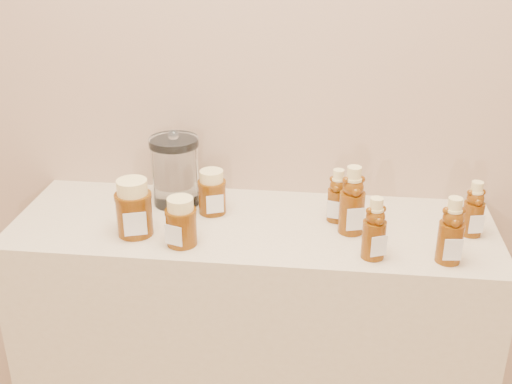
% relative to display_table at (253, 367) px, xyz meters
% --- Properties ---
extents(wall_back, '(3.50, 0.02, 2.70)m').
position_rel_display_table_xyz_m(wall_back, '(0.00, 0.20, 0.90)').
color(wall_back, tan).
rests_on(wall_back, ground).
extents(display_table, '(1.20, 0.40, 0.90)m').
position_rel_display_table_xyz_m(display_table, '(0.00, 0.00, 0.00)').
color(display_table, beige).
rests_on(display_table, ground).
extents(bear_bottle_back_left, '(0.06, 0.06, 0.15)m').
position_rel_display_table_xyz_m(bear_bottle_back_left, '(0.21, 0.04, 0.53)').
color(bear_bottle_back_left, '#572806').
rests_on(bear_bottle_back_left, display_table).
extents(bear_bottle_back_mid, '(0.08, 0.08, 0.19)m').
position_rel_display_table_xyz_m(bear_bottle_back_mid, '(0.24, -0.02, 0.55)').
color(bear_bottle_back_mid, '#572806').
rests_on(bear_bottle_back_mid, display_table).
extents(bear_bottle_back_right, '(0.06, 0.06, 0.16)m').
position_rel_display_table_xyz_m(bear_bottle_back_right, '(0.53, 0.00, 0.53)').
color(bear_bottle_back_right, '#572806').
rests_on(bear_bottle_back_right, display_table).
extents(bear_bottle_front_left, '(0.07, 0.07, 0.17)m').
position_rel_display_table_xyz_m(bear_bottle_front_left, '(0.29, -0.13, 0.53)').
color(bear_bottle_front_left, '#572806').
rests_on(bear_bottle_front_left, display_table).
extents(bear_bottle_front_right, '(0.07, 0.07, 0.18)m').
position_rel_display_table_xyz_m(bear_bottle_front_right, '(0.45, -0.13, 0.54)').
color(bear_bottle_front_right, '#572806').
rests_on(bear_bottle_front_right, display_table).
extents(honey_jar_left, '(0.11, 0.11, 0.14)m').
position_rel_display_table_xyz_m(honey_jar_left, '(-0.27, -0.09, 0.52)').
color(honey_jar_left, '#572806').
rests_on(honey_jar_left, display_table).
extents(honey_jar_back, '(0.10, 0.10, 0.12)m').
position_rel_display_table_xyz_m(honey_jar_back, '(-0.11, 0.05, 0.51)').
color(honey_jar_back, '#572806').
rests_on(honey_jar_back, display_table).
extents(honey_jar_front, '(0.09, 0.09, 0.12)m').
position_rel_display_table_xyz_m(honey_jar_front, '(-0.15, -0.12, 0.51)').
color(honey_jar_front, '#572806').
rests_on(honey_jar_front, display_table).
extents(glass_canister, '(0.15, 0.15, 0.20)m').
position_rel_display_table_xyz_m(glass_canister, '(-0.21, 0.10, 0.55)').
color(glass_canister, white).
rests_on(glass_canister, display_table).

